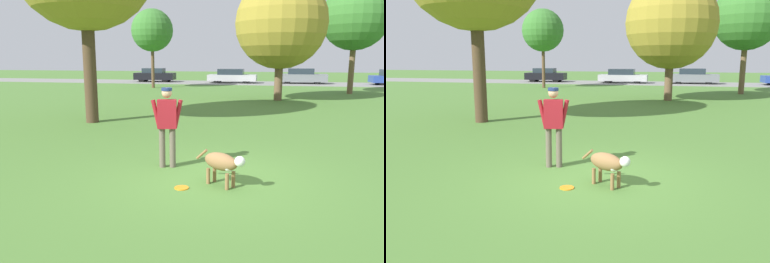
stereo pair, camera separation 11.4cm
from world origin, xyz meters
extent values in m
plane|color=#4C7A33|center=(0.00, 0.00, 0.00)|extent=(120.00, 120.00, 0.00)
cube|color=gray|center=(0.00, 29.10, 0.01)|extent=(120.00, 6.00, 0.01)
cylinder|color=#665B4C|center=(-0.92, 0.55, 0.43)|extent=(0.16, 0.16, 0.86)
cylinder|color=#665B4C|center=(-1.13, 0.50, 0.43)|extent=(0.16, 0.16, 0.86)
cube|color=maroon|center=(-1.03, 0.53, 1.16)|extent=(0.44, 0.30, 0.61)
cylinder|color=maroon|center=(-0.80, 0.58, 1.16)|extent=(0.23, 0.14, 0.61)
cylinder|color=maroon|center=(-1.25, 0.48, 1.16)|extent=(0.23, 0.14, 0.61)
sphere|color=tan|center=(-1.03, 0.53, 1.60)|extent=(0.26, 0.26, 0.21)
cylinder|color=navy|center=(-1.03, 0.53, 1.68)|extent=(0.27, 0.27, 0.06)
ellipsoid|color=olive|center=(0.26, -0.42, 0.46)|extent=(0.80, 0.68, 0.32)
ellipsoid|color=white|center=(0.43, -0.53, 0.40)|extent=(0.27, 0.28, 0.18)
sphere|color=white|center=(0.62, -0.66, 0.55)|extent=(0.26, 0.26, 0.19)
cylinder|color=olive|center=(0.50, -0.47, 0.15)|extent=(0.10, 0.10, 0.30)
cylinder|color=olive|center=(0.40, -0.62, 0.15)|extent=(0.10, 0.10, 0.30)
cylinder|color=olive|center=(0.12, -0.22, 0.15)|extent=(0.10, 0.10, 0.30)
cylinder|color=olive|center=(0.02, -0.36, 0.15)|extent=(0.10, 0.10, 0.30)
cylinder|color=olive|center=(-0.14, -0.15, 0.51)|extent=(0.26, 0.19, 0.24)
cylinder|color=orange|center=(-0.41, -0.72, 0.01)|extent=(0.26, 0.26, 0.02)
torus|color=orange|center=(-0.41, -0.72, 0.01)|extent=(0.26, 0.26, 0.02)
cylinder|color=brown|center=(1.39, 14.53, 1.17)|extent=(0.44, 0.44, 2.34)
sphere|color=olive|center=(1.39, 14.53, 4.20)|extent=(4.96, 4.96, 4.96)
cylinder|color=#4C3826|center=(-5.33, 5.53, 1.94)|extent=(0.46, 0.46, 3.88)
cylinder|color=brown|center=(-8.28, 21.74, 1.62)|extent=(0.25, 0.25, 3.24)
sphere|color=#38752D|center=(-8.28, 21.74, 4.46)|extent=(3.27, 3.27, 3.27)
cylinder|color=brown|center=(6.10, 19.57, 1.67)|extent=(0.36, 0.36, 3.33)
sphere|color=#38752D|center=(6.10, 19.57, 4.92)|extent=(4.24, 4.24, 4.24)
cube|color=black|center=(-10.51, 29.16, 0.56)|extent=(4.04, 1.85, 0.67)
cube|color=#232D38|center=(-10.63, 29.16, 1.13)|extent=(2.13, 1.54, 0.46)
cylinder|color=black|center=(-9.34, 29.94, 0.33)|extent=(0.66, 0.22, 0.65)
cylinder|color=black|center=(-9.28, 28.48, 0.33)|extent=(0.66, 0.22, 0.65)
cylinder|color=black|center=(-11.73, 29.85, 0.33)|extent=(0.66, 0.22, 0.65)
cylinder|color=black|center=(-11.67, 28.39, 0.33)|extent=(0.66, 0.22, 0.65)
cube|color=#B7B7BC|center=(-2.75, 29.05, 0.50)|extent=(4.63, 1.85, 0.57)
cube|color=#232D38|center=(-2.89, 29.05, 1.06)|extent=(2.42, 1.55, 0.54)
cylinder|color=black|center=(-1.35, 29.76, 0.31)|extent=(0.63, 0.21, 0.63)
cylinder|color=black|center=(-1.39, 28.26, 0.31)|extent=(0.63, 0.21, 0.63)
cylinder|color=black|center=(-4.11, 29.83, 0.31)|extent=(0.63, 0.21, 0.63)
cylinder|color=black|center=(-4.14, 28.33, 0.31)|extent=(0.63, 0.21, 0.63)
cube|color=slate|center=(3.70, 29.46, 0.54)|extent=(4.46, 1.89, 0.68)
cube|color=#232D38|center=(3.57, 29.46, 1.14)|extent=(2.33, 1.59, 0.52)
cylinder|color=black|center=(5.04, 30.19, 0.29)|extent=(0.59, 0.21, 0.59)
cylinder|color=black|center=(5.01, 28.65, 0.29)|extent=(0.59, 0.21, 0.59)
cylinder|color=black|center=(2.40, 30.26, 0.29)|extent=(0.59, 0.21, 0.59)
cylinder|color=black|center=(2.36, 28.72, 0.29)|extent=(0.59, 0.21, 0.59)
cylinder|color=black|center=(10.34, 29.88, 0.31)|extent=(0.63, 0.22, 0.63)
cylinder|color=black|center=(10.38, 28.34, 0.31)|extent=(0.63, 0.22, 0.63)
camera|label=1|loc=(1.15, -6.98, 2.31)|focal=35.00mm
camera|label=2|loc=(1.26, -6.95, 2.31)|focal=35.00mm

